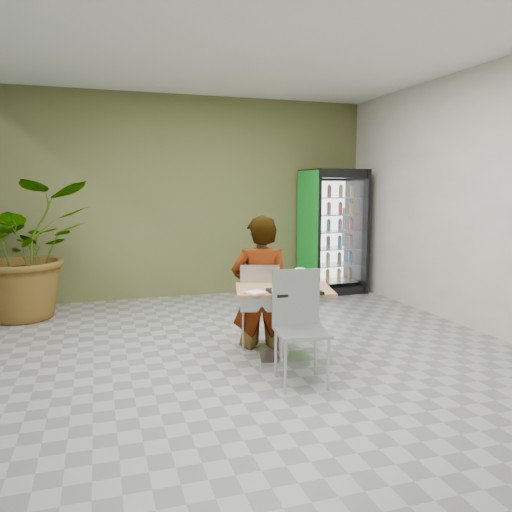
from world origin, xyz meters
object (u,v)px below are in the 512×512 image
at_px(chair_near, 299,317).
at_px(seated_woman, 261,295).
at_px(dining_table, 284,309).
at_px(soda_cup, 300,278).
at_px(beverage_fridge, 333,231).
at_px(cafeteria_tray, 295,291).
at_px(potted_plant, 25,250).
at_px(chair_far, 260,299).

xyz_separation_m(chair_near, seated_woman, (-0.03, 1.01, -0.01)).
distance_m(dining_table, soda_cup, 0.35).
height_order(chair_near, soda_cup, chair_near).
height_order(seated_woman, beverage_fridge, beverage_fridge).
xyz_separation_m(seated_woman, soda_cup, (0.25, -0.49, 0.26)).
distance_m(soda_cup, cafeteria_tray, 0.31).
bearing_deg(potted_plant, beverage_fridge, 3.56).
bearing_deg(chair_far, potted_plant, -23.85).
height_order(chair_far, beverage_fridge, beverage_fridge).
bearing_deg(beverage_fridge, cafeteria_tray, -126.58).
distance_m(chair_far, seated_woman, 0.06).
bearing_deg(cafeteria_tray, chair_far, 100.14).
distance_m(chair_near, cafeteria_tray, 0.33).
bearing_deg(soda_cup, seated_woman, 117.50).
bearing_deg(soda_cup, cafeteria_tray, -122.59).
bearing_deg(chair_far, chair_near, 110.17).
bearing_deg(chair_near, potted_plant, 137.30).
distance_m(soda_cup, potted_plant, 3.92).
bearing_deg(chair_near, soda_cup, 73.99).
distance_m(chair_far, soda_cup, 0.60).
xyz_separation_m(seated_woman, cafeteria_tray, (0.10, -0.74, 0.19)).
distance_m(dining_table, chair_far, 0.45).
relative_size(soda_cup, cafeteria_tray, 0.40).
height_order(chair_near, potted_plant, potted_plant).
height_order(chair_near, seated_woman, seated_woman).
xyz_separation_m(chair_far, chair_near, (0.06, -0.96, 0.04)).
distance_m(soda_cup, beverage_fridge, 3.49).
bearing_deg(dining_table, soda_cup, -1.37).
distance_m(chair_near, seated_woman, 1.01).
relative_size(dining_table, chair_far, 1.15).
xyz_separation_m(soda_cup, potted_plant, (-2.86, 2.67, 0.08)).
height_order(dining_table, beverage_fridge, beverage_fridge).
xyz_separation_m(chair_near, beverage_fridge, (2.06, 3.48, 0.44)).
relative_size(cafeteria_tray, potted_plant, 0.25).
bearing_deg(soda_cup, chair_near, -113.72).
distance_m(dining_table, beverage_fridge, 3.61).
relative_size(dining_table, seated_woman, 0.62).
relative_size(chair_near, cafeteria_tray, 2.15).
bearing_deg(soda_cup, potted_plant, 137.03).
bearing_deg(chair_far, soda_cup, 139.39).
bearing_deg(seated_woman, dining_table, 116.42).
relative_size(seated_woman, beverage_fridge, 0.86).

